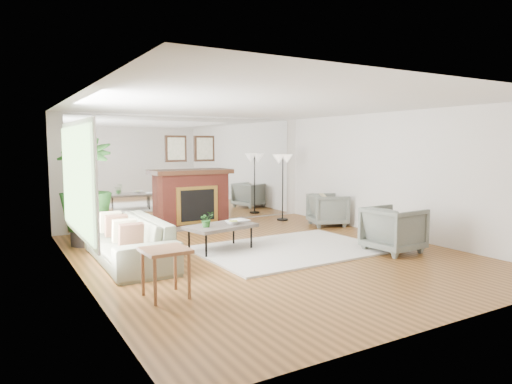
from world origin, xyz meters
TOP-DOWN VIEW (x-y plane):
  - ground at (0.00, 0.00)m, footprint 7.00×7.00m
  - wall_left at (-2.99, 0.00)m, footprint 0.02×7.00m
  - wall_right at (2.99, 0.00)m, footprint 0.02×7.00m
  - wall_back at (0.00, 3.49)m, footprint 6.00×0.02m
  - mirror_panel at (0.00, 3.47)m, footprint 5.40×0.04m
  - window_panel at (-2.96, 0.40)m, footprint 0.04×2.40m
  - fireplace at (0.00, 3.26)m, footprint 1.85×0.83m
  - area_rug at (0.47, 0.06)m, footprint 3.18×2.31m
  - coffee_table at (-0.63, 0.57)m, footprint 1.29×0.91m
  - sofa at (-2.20, 0.65)m, footprint 0.95×2.39m
  - armchair_back at (2.60, 1.64)m, footprint 1.02×1.00m
  - armchair_front at (1.92, -0.95)m, footprint 0.91×0.89m
  - side_table at (-2.25, -1.23)m, footprint 0.55×0.55m
  - potted_ficus at (-2.52, 2.31)m, footprint 1.21×1.21m
  - floor_lamp at (2.11, 2.77)m, footprint 0.52×0.29m
  - tabletop_plant at (-0.93, 0.49)m, footprint 0.24×0.21m
  - fruit_bowl at (-0.42, 0.52)m, footprint 0.31×0.31m
  - book at (-0.25, 0.76)m, footprint 0.26×0.34m

SIDE VIEW (x-z plane):
  - ground at x=0.00m, z-range 0.00..0.00m
  - area_rug at x=0.47m, z-range 0.00..0.03m
  - sofa at x=-2.20m, z-range 0.00..0.70m
  - armchair_back at x=2.60m, z-range 0.00..0.73m
  - armchair_front at x=1.92m, z-range 0.00..0.79m
  - coffee_table at x=-0.63m, z-range 0.20..0.66m
  - book at x=-0.25m, z-range 0.47..0.49m
  - fruit_bowl at x=-0.42m, z-range 0.47..0.54m
  - side_table at x=-2.25m, z-range 0.20..0.81m
  - tabletop_plant at x=-0.93m, z-range 0.47..0.74m
  - fireplace at x=0.00m, z-range -0.37..1.68m
  - potted_ficus at x=-2.52m, z-range 0.07..2.04m
  - wall_left at x=-2.99m, z-range 0.00..2.50m
  - wall_right at x=2.99m, z-range 0.00..2.50m
  - wall_back at x=0.00m, z-range 0.00..2.50m
  - mirror_panel at x=0.00m, z-range 0.05..2.45m
  - window_panel at x=-2.96m, z-range 0.60..2.10m
  - floor_lamp at x=2.11m, z-range 0.57..2.17m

